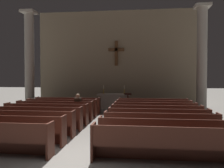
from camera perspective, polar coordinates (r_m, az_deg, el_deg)
The scene contains 24 objects.
ground_plane at distance 6.64m, azimuth -9.59°, elevation -17.18°, with size 80.00×80.00×0.00m, color gray.
pew_left_row_2 at distance 8.42m, azimuth -24.07°, elevation -9.88°, with size 3.84×0.50×0.95m.
pew_left_row_3 at distance 9.35m, azimuth -20.62°, elevation -8.68°, with size 3.84×0.50×0.95m.
pew_left_row_4 at distance 10.30m, azimuth -17.82°, elevation -7.69°, with size 3.84×0.50×0.95m.
pew_left_row_5 at distance 11.28m, azimuth -15.51°, elevation -6.85°, with size 3.84×0.50×0.95m.
pew_left_row_6 at distance 12.28m, azimuth -13.57°, elevation -6.14°, with size 3.84×0.50×0.95m.
pew_left_row_7 at distance 13.29m, azimuth -11.94°, elevation -5.53°, with size 3.84×0.50×0.95m.
pew_left_row_8 at distance 14.31m, azimuth -10.54°, elevation -5.00°, with size 3.84×0.50×0.95m.
pew_right_row_1 at distance 6.25m, azimuth 13.22°, elevation -13.83°, with size 3.84×0.50×0.95m.
pew_right_row_2 at distance 7.29m, azimuth 12.26°, elevation -11.56°, with size 3.84×0.50×0.95m.
pew_right_row_3 at distance 8.35m, azimuth 11.55°, elevation -9.86°, with size 3.84×0.50×0.95m.
pew_right_row_4 at distance 9.41m, azimuth 11.01°, elevation -8.54°, with size 3.84×0.50×0.95m.
pew_right_row_5 at distance 10.47m, azimuth 10.57°, elevation -7.48°, with size 3.84×0.50×0.95m.
pew_right_row_6 at distance 11.54m, azimuth 10.23°, elevation -6.62°, with size 3.84×0.50×0.95m.
pew_right_row_7 at distance 12.61m, azimuth 9.94°, elevation -5.91°, with size 3.84×0.50×0.95m.
pew_right_row_8 at distance 13.68m, azimuth 9.69°, elevation -5.31°, with size 3.84×0.50×0.95m.
column_left_second at distance 16.51m, azimuth -19.14°, elevation 5.06°, with size 0.90×0.90×6.44m.
column_right_second at distance 15.29m, azimuth 20.70°, elevation 5.32°, with size 0.90×0.90×6.44m.
altar at distance 16.09m, azimuth 0.44°, elevation -4.02°, with size 2.20×0.90×1.01m.
candlestick_left at distance 16.13m, azimuth -2.03°, elevation -1.69°, with size 0.16×0.16×0.57m.
candlestick_right at distance 15.98m, azimuth 2.94°, elevation -1.72°, with size 0.16×0.16×0.57m.
apse_with_cross at distance 17.89m, azimuth 1.11°, elevation 6.16°, with size 11.81×0.47×7.05m.
lectern at distance 14.82m, azimuth 3.81°, elevation -4.47°, with size 0.44×0.36×1.15m.
lone_worshipper at distance 11.92m, azimuth -8.07°, elevation -5.30°, with size 0.32×0.43×1.32m.
Camera 1 is at (1.79, -6.03, 2.15)m, focal length 38.23 mm.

